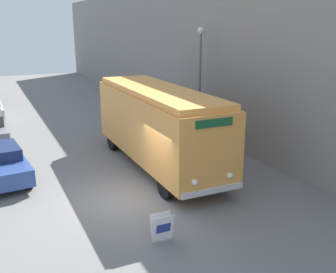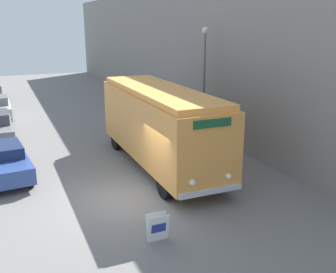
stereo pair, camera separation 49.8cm
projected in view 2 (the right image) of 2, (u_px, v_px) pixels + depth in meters
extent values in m
plane|color=slate|center=(125.00, 200.00, 14.49)|extent=(80.00, 80.00, 0.00)
cube|color=gray|center=(186.00, 54.00, 24.85)|extent=(0.30, 60.00, 8.74)
cylinder|color=black|center=(165.00, 184.00, 14.51)|extent=(0.28, 1.08, 1.08)
cylinder|color=black|center=(218.00, 175.00, 15.36)|extent=(0.28, 1.08, 1.08)
cylinder|color=black|center=(116.00, 139.00, 20.23)|extent=(0.28, 1.08, 1.08)
cylinder|color=black|center=(157.00, 134.00, 21.09)|extent=(0.28, 1.08, 1.08)
cube|color=#EF9E47|center=(160.00, 125.00, 17.41)|extent=(2.57, 9.29, 2.79)
cube|color=#FEA74B|center=(160.00, 91.00, 16.99)|extent=(2.37, 8.91, 0.24)
cube|color=silver|center=(211.00, 191.00, 13.61)|extent=(2.45, 0.12, 0.20)
sphere|color=white|center=(193.00, 183.00, 13.25)|extent=(0.22, 0.22, 0.22)
sphere|color=white|center=(229.00, 176.00, 13.79)|extent=(0.22, 0.22, 0.22)
cube|color=#19512D|center=(213.00, 123.00, 12.98)|extent=(1.42, 0.06, 0.28)
cube|color=gray|center=(158.00, 240.00, 11.79)|extent=(0.59, 0.19, 0.01)
cube|color=white|center=(159.00, 229.00, 11.60)|extent=(0.66, 0.17, 0.85)
cube|color=white|center=(157.00, 226.00, 11.74)|extent=(0.66, 0.17, 0.85)
cube|color=navy|center=(159.00, 228.00, 11.58)|extent=(0.46, 0.06, 0.30)
cylinder|color=#595E60|center=(204.00, 88.00, 21.16)|extent=(0.12, 0.12, 5.81)
sphere|color=silver|center=(205.00, 30.00, 20.32)|extent=(0.36, 0.36, 0.36)
cylinder|color=black|center=(30.00, 179.00, 15.56)|extent=(0.22, 0.62, 0.62)
cylinder|color=black|center=(18.00, 158.00, 18.00)|extent=(0.22, 0.62, 0.62)
cube|color=#2D478C|center=(2.00, 164.00, 16.30)|extent=(2.33, 4.47, 0.67)
cube|color=#19274D|center=(0.00, 150.00, 16.24)|extent=(1.81, 2.09, 0.46)
cylinder|color=black|center=(13.00, 141.00, 20.43)|extent=(0.22, 0.70, 0.70)
cylinder|color=black|center=(9.00, 127.00, 23.27)|extent=(0.22, 0.70, 0.70)
cylinder|color=black|center=(10.00, 117.00, 25.93)|extent=(0.22, 0.65, 0.65)
cylinder|color=black|center=(9.00, 109.00, 28.35)|extent=(0.22, 0.65, 0.65)
cylinder|color=black|center=(0.00, 100.00, 31.53)|extent=(0.22, 0.66, 0.66)
cylinder|color=black|center=(1.00, 94.00, 34.42)|extent=(0.22, 0.66, 0.66)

